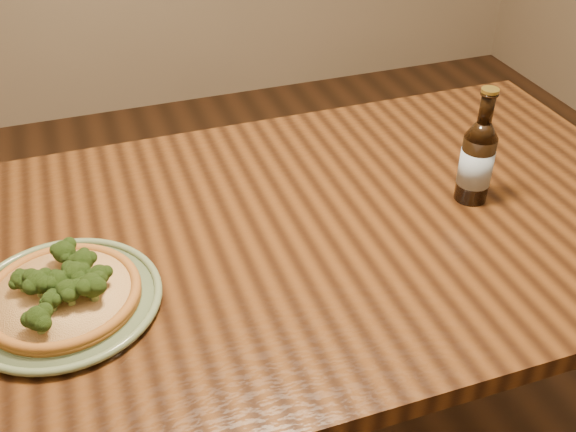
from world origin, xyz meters
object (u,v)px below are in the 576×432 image
object	(u,v)px
table	(290,266)
plate	(64,301)
beer_bottle	(477,160)
pizza	(62,292)

from	to	relation	value
table	plate	world-z (taller)	plate
table	beer_bottle	bearing A→B (deg)	-2.88
pizza	beer_bottle	distance (m)	0.82
plate	pizza	world-z (taller)	pizza
plate	beer_bottle	world-z (taller)	beer_bottle
beer_bottle	pizza	bearing A→B (deg)	-179.57
table	beer_bottle	distance (m)	0.43
table	beer_bottle	size ratio (longest dim) A/B	6.50
plate	pizza	bearing A→B (deg)	-21.75
pizza	beer_bottle	size ratio (longest dim) A/B	1.07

